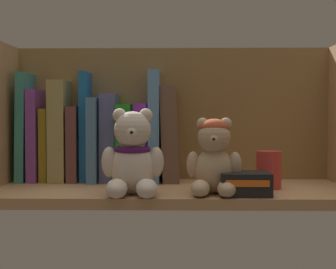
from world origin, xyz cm
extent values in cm
cube|color=tan|center=(0.00, 0.00, 1.00)|extent=(70.39, 27.83, 2.00)
cube|color=olive|center=(0.00, 14.51, 15.92)|extent=(72.79, 1.20, 31.85)
cube|color=teal|center=(-32.70, 10.91, 13.91)|extent=(2.53, 10.97, 23.85)
cube|color=purple|center=(-30.26, 10.91, 12.11)|extent=(2.14, 11.43, 20.22)
cube|color=olive|center=(-27.97, 10.91, 10.01)|extent=(1.70, 9.71, 16.02)
cube|color=tan|center=(-24.95, 10.91, 13.09)|extent=(3.59, 11.52, 22.18)
cube|color=brown|center=(-21.64, 10.91, 10.26)|extent=(2.28, 11.16, 16.53)
cube|color=#1C68AE|center=(-19.33, 10.91, 14.06)|extent=(1.61, 9.01, 24.13)
cube|color=teal|center=(-17.11, 10.91, 11.19)|extent=(2.09, 14.16, 18.38)
cube|color=#5B5E9A|center=(-13.99, 10.91, 11.64)|extent=(3.52, 10.52, 19.29)
cube|color=#238F21|center=(-10.35, 10.91, 10.52)|extent=(3.12, 14.66, 17.03)
cube|color=purple|center=(-6.98, 10.91, 10.56)|extent=(3.01, 12.30, 17.14)
cube|color=#5A93C7|center=(-3.98, 10.91, 14.11)|extent=(2.38, 13.57, 24.22)
cube|color=brown|center=(-0.64, 10.91, 12.44)|extent=(4.32, 11.76, 20.99)
ellipsoid|color=beige|center=(-7.17, -8.42, 6.84)|extent=(8.23, 7.55, 9.68)
sphere|color=beige|center=(-7.15, -8.91, 13.96)|extent=(6.88, 6.88, 6.88)
sphere|color=beige|center=(-9.58, -8.52, 16.64)|extent=(2.58, 2.58, 2.58)
sphere|color=beige|center=(-4.76, -8.33, 16.64)|extent=(2.58, 2.58, 2.58)
sphere|color=beige|center=(-7.06, -11.35, 13.55)|extent=(2.58, 2.58, 2.58)
sphere|color=black|center=(-7.02, -12.25, 13.61)|extent=(0.90, 0.90, 0.90)
ellipsoid|color=beige|center=(-9.65, -13.12, 3.72)|extent=(4.12, 6.60, 3.44)
ellipsoid|color=beige|center=(-4.33, -12.91, 3.72)|extent=(4.12, 6.60, 3.44)
ellipsoid|color=beige|center=(-11.50, -9.08, 8.05)|extent=(2.90, 2.90, 5.59)
ellipsoid|color=beige|center=(-2.80, -8.74, 8.05)|extent=(2.90, 2.90, 5.59)
torus|color=#4E165B|center=(-7.17, -8.42, 10.32)|extent=(6.61, 6.61, 1.24)
ellipsoid|color=tan|center=(7.95, -7.36, 6.31)|extent=(7.33, 6.73, 8.63)
sphere|color=tan|center=(7.91, -7.79, 12.66)|extent=(6.14, 6.14, 6.14)
sphere|color=tan|center=(5.81, -7.17, 15.05)|extent=(2.30, 2.30, 2.30)
sphere|color=tan|center=(10.09, -7.55, 15.05)|extent=(2.30, 2.30, 2.30)
sphere|color=tan|center=(7.72, -9.96, 12.29)|extent=(2.30, 2.30, 2.30)
sphere|color=black|center=(7.65, -10.76, 12.35)|extent=(0.81, 0.81, 0.81)
ellipsoid|color=tan|center=(5.23, -11.23, 3.53)|extent=(3.95, 6.03, 3.07)
ellipsoid|color=tan|center=(9.95, -11.65, 3.53)|extent=(3.95, 6.03, 3.07)
ellipsoid|color=tan|center=(4.05, -7.45, 7.39)|extent=(2.70, 2.70, 4.99)
ellipsoid|color=tan|center=(11.78, -8.13, 7.39)|extent=(2.70, 2.70, 4.99)
ellipsoid|color=#B14726|center=(7.95, -7.36, 14.35)|extent=(5.83, 5.83, 3.37)
cylinder|color=#C63833|center=(19.27, -0.97, 5.76)|extent=(5.03, 5.03, 7.53)
cube|color=black|center=(13.49, -9.14, 4.12)|extent=(9.10, 7.52, 4.24)
cube|color=orange|center=(13.49, -12.98, 4.65)|extent=(7.74, 0.16, 1.19)
camera|label=1|loc=(1.23, -103.16, 16.97)|focal=54.94mm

